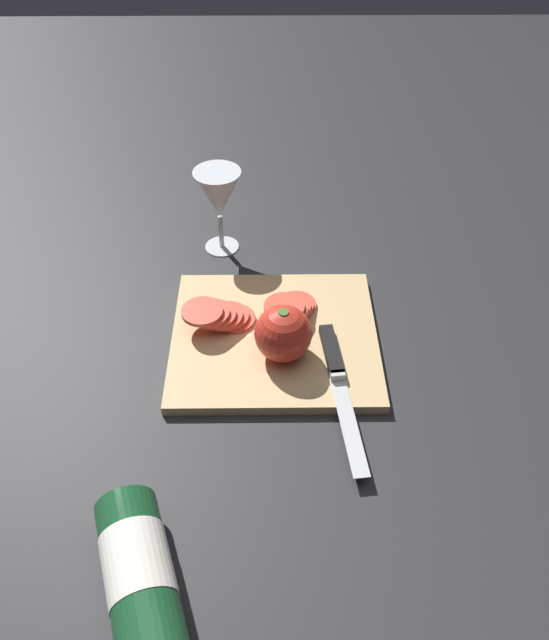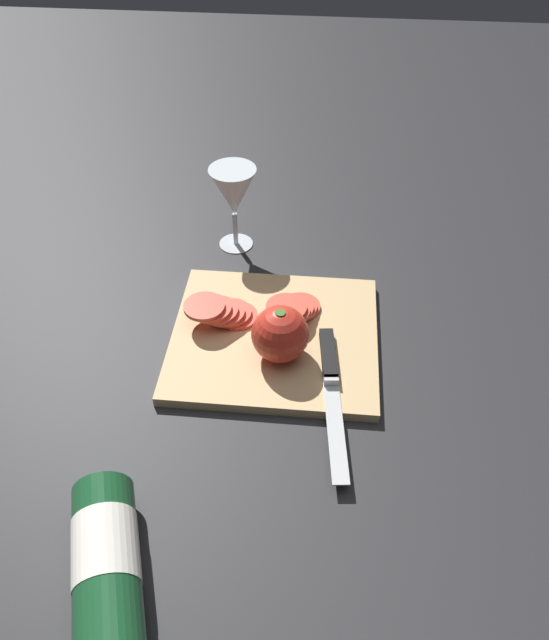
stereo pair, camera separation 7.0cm
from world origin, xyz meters
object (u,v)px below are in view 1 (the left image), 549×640
object	(u,v)px
tomato_slice_stack_far	(290,307)
wine_bottle	(142,591)
wine_glass	(218,197)
tomato_slice_stack_near	(219,315)
whole_tomato	(283,334)
knife	(335,366)

from	to	relation	value
tomato_slice_stack_far	wine_bottle	bearing A→B (deg)	69.30
wine_bottle	tomato_slice_stack_far	size ratio (longest dim) A/B	3.22
wine_glass	tomato_slice_stack_near	bearing A→B (deg)	92.19
wine_glass	whole_tomato	bearing A→B (deg)	110.32
wine_bottle	tomato_slice_stack_far	xyz separation A→B (m)	(-0.17, -0.45, -0.00)
knife	tomato_slice_stack_near	size ratio (longest dim) A/B	2.35
wine_bottle	tomato_slice_stack_near	world-z (taller)	wine_bottle
tomato_slice_stack_near	wine_bottle	bearing A→B (deg)	82.33
whole_tomato	tomato_slice_stack_near	distance (m)	0.12
knife	tomato_slice_stack_far	bearing A→B (deg)	-158.50
whole_tomato	knife	distance (m)	0.09
whole_tomato	wine_bottle	bearing A→B (deg)	66.66
wine_glass	tomato_slice_stack_far	xyz separation A→B (m)	(-0.12, 0.20, -0.08)
wine_glass	tomato_slice_stack_near	world-z (taller)	wine_glass
wine_bottle	tomato_slice_stack_far	world-z (taller)	wine_bottle
wine_glass	knife	xyz separation A→B (m)	(-0.18, 0.32, -0.09)
whole_tomato	tomato_slice_stack_near	size ratio (longest dim) A/B	0.76
knife	tomato_slice_stack_far	world-z (taller)	tomato_slice_stack_far
wine_bottle	knife	distance (m)	0.41
tomato_slice_stack_far	whole_tomato	bearing A→B (deg)	81.12
tomato_slice_stack_near	tomato_slice_stack_far	size ratio (longest dim) A/B	1.14
tomato_slice_stack_far	knife	bearing A→B (deg)	117.57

